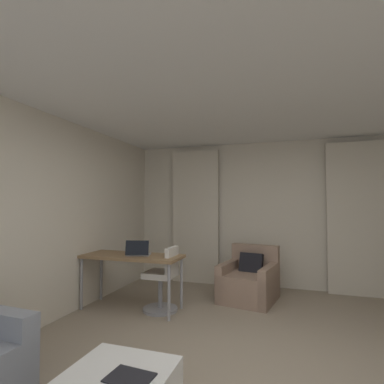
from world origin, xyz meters
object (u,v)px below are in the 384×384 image
object	(u,v)px
desk_chair	(163,282)
magazine_open	(130,377)
laptop	(138,252)
armchair	(249,282)
desk	(132,260)

from	to	relation	value
desk_chair	magazine_open	bearing A→B (deg)	-71.64
laptop	magazine_open	distance (m)	2.39
armchair	desk_chair	world-z (taller)	desk_chair
desk_chair	desk	bearing A→B (deg)	-171.88
laptop	magazine_open	bearing A→B (deg)	-63.09
desk	laptop	distance (m)	0.16
desk	desk_chair	size ratio (longest dim) A/B	1.62
desk	laptop	xyz separation A→B (m)	(0.11, -0.02, 0.11)
desk	desk_chair	world-z (taller)	desk_chair
desk	laptop	size ratio (longest dim) A/B	3.80
laptop	desk	bearing A→B (deg)	168.37
desk_chair	laptop	distance (m)	0.54
armchair	laptop	bearing A→B (deg)	-146.42
armchair	magazine_open	distance (m)	3.07
armchair	laptop	xyz separation A→B (m)	(-1.42, -0.94, 0.53)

